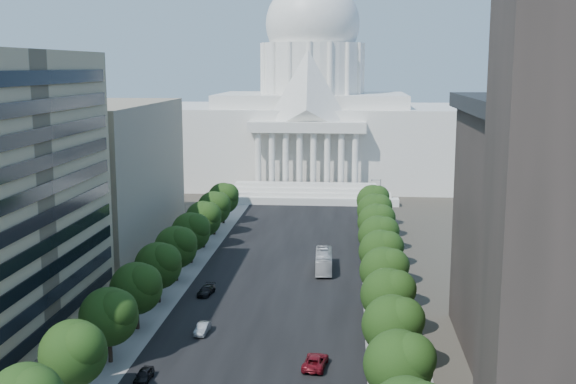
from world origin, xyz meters
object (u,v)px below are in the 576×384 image
(car_dark_a, at_px, (144,375))
(car_silver, at_px, (203,329))
(car_dark_b, at_px, (206,291))
(city_bus, at_px, (324,261))
(car_red, at_px, (315,362))

(car_dark_a, xyz_separation_m, car_silver, (3.93, 16.20, 0.02))
(car_dark_a, height_order, car_dark_b, car_dark_a)
(car_dark_b, bearing_deg, city_bus, 48.62)
(car_silver, distance_m, car_dark_b, 17.83)
(car_silver, distance_m, car_red, 19.68)
(car_dark_a, relative_size, car_red, 0.72)
(car_red, distance_m, city_bus, 44.50)
(car_dark_a, xyz_separation_m, city_bus, (19.98, 50.21, 1.04))
(car_silver, xyz_separation_m, car_red, (16.66, -10.47, 0.07))
(car_dark_a, bearing_deg, car_silver, 77.85)
(car_dark_b, distance_m, city_bus, 25.18)
(car_dark_b, xyz_separation_m, city_bus, (19.06, 16.43, 1.04))
(car_dark_a, bearing_deg, city_bus, 69.78)
(car_silver, bearing_deg, car_dark_a, -100.15)
(car_silver, xyz_separation_m, car_dark_b, (-3.00, 17.57, -0.02))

